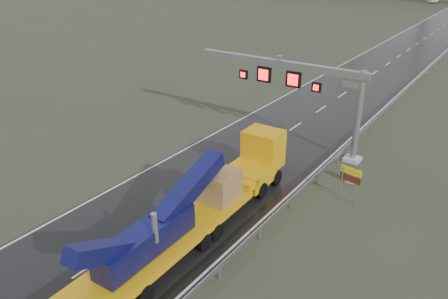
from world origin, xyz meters
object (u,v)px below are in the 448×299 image
Objects in this scene: heavy_haul_truck at (206,200)px; striped_barrier at (351,176)px; exit_sign_pair at (350,178)px; sign_gantry at (302,82)px.

striped_barrier is (5.27, 10.03, -1.26)m from heavy_haul_truck.
heavy_haul_truck reaches higher than exit_sign_pair.
sign_gantry is at bearing 148.50° from exit_sign_pair.
sign_gantry is at bearing 147.50° from striped_barrier.
heavy_haul_truck is 11.40m from striped_barrier.
heavy_haul_truck is 9.54m from exit_sign_pair.
sign_gantry reaches higher than striped_barrier.
heavy_haul_truck is at bearing -119.32° from striped_barrier.
exit_sign_pair is at bearing 49.43° from heavy_haul_truck.
exit_sign_pair reaches higher than striped_barrier.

